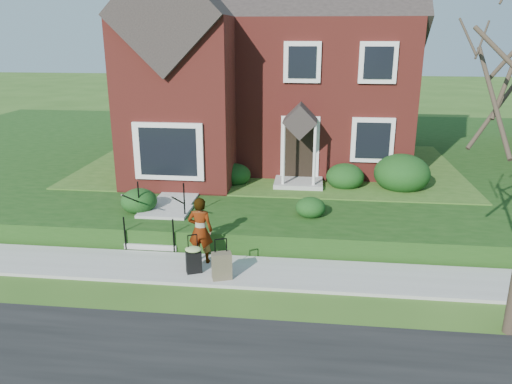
# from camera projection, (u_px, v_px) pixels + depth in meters

# --- Properties ---
(ground) EXTENTS (120.00, 120.00, 0.00)m
(ground) POSITION_uv_depth(u_px,v_px,m) (240.00, 273.00, 11.97)
(ground) COLOR #2D5119
(ground) RESTS_ON ground
(sidewalk) EXTENTS (60.00, 1.60, 0.08)m
(sidewalk) POSITION_uv_depth(u_px,v_px,m) (240.00, 271.00, 11.96)
(sidewalk) COLOR #9E9B93
(sidewalk) RESTS_ON ground
(terrace) EXTENTS (44.00, 20.00, 0.60)m
(terrace) POSITION_uv_depth(u_px,v_px,m) (367.00, 158.00, 21.75)
(terrace) COLOR #163A0F
(terrace) RESTS_ON ground
(walkway) EXTENTS (1.20, 6.00, 0.06)m
(walkway) POSITION_uv_depth(u_px,v_px,m) (188.00, 185.00, 16.78)
(walkway) COLOR #9E9B93
(walkway) RESTS_ON terrace
(main_house) EXTENTS (10.40, 10.20, 9.40)m
(main_house) POSITION_uv_depth(u_px,v_px,m) (269.00, 39.00, 19.49)
(main_house) COLOR maroon
(main_house) RESTS_ON terrace
(front_steps) EXTENTS (1.40, 2.02, 1.50)m
(front_steps) POSITION_uv_depth(u_px,v_px,m) (161.00, 223.00, 13.85)
(front_steps) COLOR #9E9B93
(front_steps) RESTS_ON ground
(foundation_shrubs) EXTENTS (10.11, 4.54, 1.27)m
(foundation_shrubs) POSITION_uv_depth(u_px,v_px,m) (304.00, 174.00, 16.28)
(foundation_shrubs) COLOR black
(foundation_shrubs) RESTS_ON terrace
(woman) EXTENTS (0.62, 0.41, 1.67)m
(woman) POSITION_uv_depth(u_px,v_px,m) (200.00, 230.00, 12.13)
(woman) COLOR #999999
(woman) RESTS_ON sidewalk
(suitcase_black) EXTENTS (0.49, 0.45, 0.95)m
(suitcase_black) POSITION_uv_depth(u_px,v_px,m) (194.00, 258.00, 11.71)
(suitcase_black) COLOR black
(suitcase_black) RESTS_ON sidewalk
(suitcase_olive) EXTENTS (0.50, 0.38, 0.97)m
(suitcase_olive) POSITION_uv_depth(u_px,v_px,m) (222.00, 266.00, 11.43)
(suitcase_olive) COLOR brown
(suitcase_olive) RESTS_ON sidewalk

